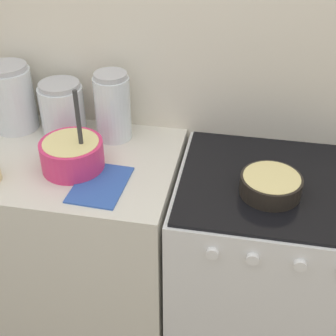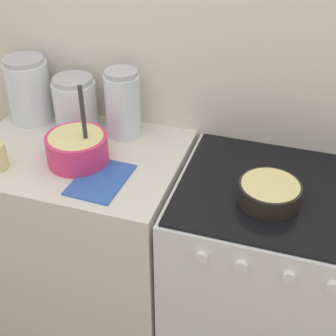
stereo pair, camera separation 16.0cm
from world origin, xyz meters
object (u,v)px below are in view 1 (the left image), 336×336
Objects in this scene: stove at (264,271)px; storage_jar_right at (113,111)px; storage_jar_left at (13,102)px; baking_pan at (271,185)px; storage_jar_middle at (63,112)px; mixing_bowl at (72,153)px.

stove is 0.88m from storage_jar_right.
stove is 1.22m from storage_jar_left.
baking_pan is 0.76× the size of storage_jar_right.
storage_jar_middle is at bearing 167.47° from stove.
stove is 1.03m from storage_jar_middle.
storage_jar_right is at bearing 0.00° from storage_jar_left.
storage_jar_right is (0.21, 0.00, 0.02)m from storage_jar_middle.
storage_jar_right reaches higher than storage_jar_middle.
mixing_bowl is 0.26m from storage_jar_right.
mixing_bowl is at bearing -35.65° from storage_jar_left.
storage_jar_right is at bearing 157.07° from baking_pan.
storage_jar_left reaches higher than storage_jar_middle.
baking_pan is 0.76× the size of storage_jar_left.
baking_pan reaches higher than stove.
stove is 3.30× the size of storage_jar_left.
storage_jar_middle is at bearing 180.00° from storage_jar_right.
storage_jar_left is (-1.03, 0.26, 0.08)m from baking_pan.
storage_jar_middle is 0.21m from storage_jar_right.
storage_jar_left and storage_jar_right have the same top height.
storage_jar_middle reaches higher than baking_pan.
storage_jar_left is at bearing 169.88° from stove.
storage_jar_middle is at bearing 162.48° from baking_pan.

